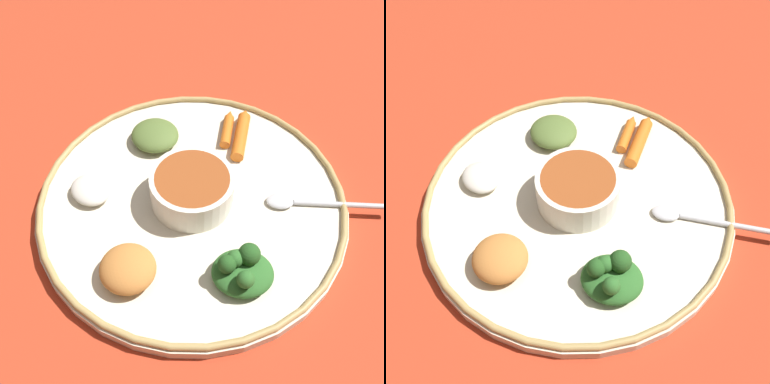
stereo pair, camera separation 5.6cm
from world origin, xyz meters
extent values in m
plane|color=#B7381E|center=(0.00, 0.00, 0.00)|extent=(2.40, 2.40, 0.00)
cylinder|color=beige|center=(0.00, 0.00, 0.01)|extent=(0.39, 0.39, 0.02)
torus|color=tan|center=(0.00, 0.00, 0.02)|extent=(0.39, 0.39, 0.01)
cylinder|color=silver|center=(0.00, 0.00, 0.04)|extent=(0.10, 0.10, 0.04)
cylinder|color=#99471E|center=(0.00, 0.00, 0.05)|extent=(0.09, 0.09, 0.01)
ellipsoid|color=silver|center=(0.09, 0.07, 0.02)|extent=(0.04, 0.04, 0.01)
cylinder|color=silver|center=(0.15, 0.11, 0.02)|extent=(0.10, 0.08, 0.01)
ellipsoid|color=#2D6628|center=(0.11, -0.05, 0.03)|extent=(0.09, 0.09, 0.02)
sphere|color=#23511E|center=(0.10, -0.06, 0.05)|extent=(0.02, 0.02, 0.02)
sphere|color=#23511E|center=(0.11, -0.03, 0.05)|extent=(0.02, 0.02, 0.02)
sphere|color=#2D6628|center=(0.10, -0.05, 0.05)|extent=(0.02, 0.02, 0.02)
sphere|color=#2D6628|center=(0.12, -0.06, 0.05)|extent=(0.02, 0.02, 0.02)
cylinder|color=orange|center=(-0.02, 0.12, 0.02)|extent=(0.06, 0.08, 0.02)
cone|color=orange|center=(-0.04, 0.16, 0.02)|extent=(0.02, 0.02, 0.02)
cylinder|color=orange|center=(-0.04, 0.12, 0.02)|extent=(0.04, 0.05, 0.01)
cone|color=orange|center=(-0.05, 0.15, 0.02)|extent=(0.02, 0.02, 0.01)
ellipsoid|color=#567033|center=(-0.10, 0.04, 0.03)|extent=(0.08, 0.08, 0.02)
ellipsoid|color=#C67A38|center=(0.02, -0.13, 0.03)|extent=(0.07, 0.07, 0.03)
ellipsoid|color=silver|center=(-0.10, -0.08, 0.02)|extent=(0.05, 0.05, 0.02)
camera|label=1|loc=(0.22, -0.26, 0.47)|focal=42.25mm
camera|label=2|loc=(0.26, -0.22, 0.47)|focal=42.25mm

